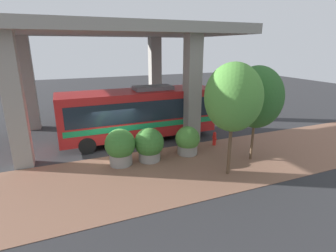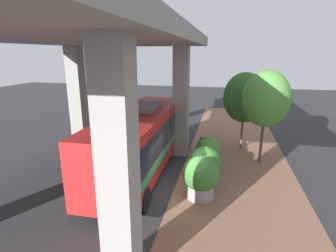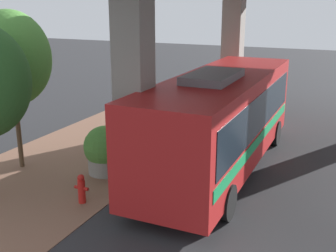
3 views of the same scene
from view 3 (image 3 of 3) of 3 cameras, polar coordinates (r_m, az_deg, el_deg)
ground_plane at (r=17.20m, az=2.09°, el=-2.66°), size 80.00×80.00×0.00m
sidewalk_strip at (r=18.48m, az=-6.54°, el=-1.36°), size 6.00×40.00×0.02m
bus at (r=14.27m, az=7.22°, el=1.30°), size 2.78×10.06×3.56m
fire_hydrant at (r=12.53m, az=-11.64°, el=-8.32°), size 0.45×0.22×0.90m
planter_front at (r=17.55m, az=-1.56°, el=1.16°), size 1.60×1.60×1.97m
planter_middle at (r=14.38m, az=-8.55°, el=-3.31°), size 1.42×1.42×1.66m
planter_back at (r=16.26m, az=-4.20°, el=-0.43°), size 1.61×1.61×1.85m
street_tree_far at (r=14.98m, az=-20.51°, el=8.54°), size 2.64×2.64×5.43m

